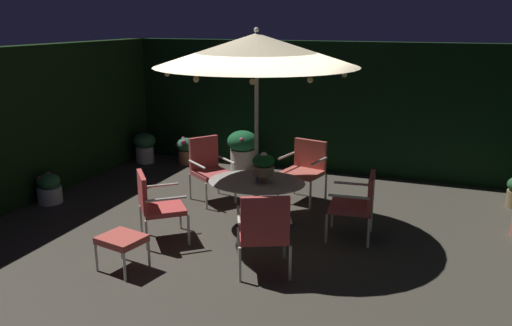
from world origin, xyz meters
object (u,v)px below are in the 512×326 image
(patio_chair_northeast, at_px, (155,202))
(potted_plant_left_far, at_px, (243,148))
(centerpiece_planter, at_px, (264,165))
(patio_dining_table, at_px, (256,190))
(potted_plant_front_corner, at_px, (145,146))
(patio_chair_south, at_px, (305,166))
(patio_umbrella, at_px, (256,50))
(patio_chair_north, at_px, (209,166))
(patio_chair_southeast, at_px, (358,201))
(patio_chair_east, at_px, (264,228))
(potted_plant_right_near, at_px, (49,188))
(ottoman_footrest, at_px, (122,241))
(potted_plant_left_near, at_px, (186,150))

(patio_chair_northeast, relative_size, potted_plant_left_far, 1.21)
(centerpiece_planter, bearing_deg, patio_dining_table, 161.75)
(patio_dining_table, xyz_separation_m, potted_plant_front_corner, (-3.45, 2.48, -0.22))
(patio_chair_south, xyz_separation_m, potted_plant_front_corner, (-3.79, 1.09, -0.24))
(patio_umbrella, distance_m, patio_chair_north, 2.43)
(patio_chair_southeast, bearing_deg, patio_chair_east, -120.01)
(patio_chair_southeast, height_order, potted_plant_right_near, patio_chair_southeast)
(centerpiece_planter, bearing_deg, patio_chair_east, -69.77)
(potted_plant_front_corner, height_order, potted_plant_left_far, potted_plant_left_far)
(patio_chair_southeast, distance_m, potted_plant_right_near, 5.01)
(centerpiece_planter, xyz_separation_m, ottoman_footrest, (-1.15, -1.79, -0.58))
(patio_umbrella, xyz_separation_m, patio_chair_south, (0.34, 1.40, -1.94))
(ottoman_footrest, bearing_deg, patio_chair_north, 92.94)
(centerpiece_planter, relative_size, patio_chair_south, 0.44)
(patio_umbrella, height_order, patio_chair_north, patio_umbrella)
(patio_chair_northeast, relative_size, patio_chair_east, 0.93)
(patio_dining_table, distance_m, centerpiece_planter, 0.41)
(centerpiece_planter, xyz_separation_m, patio_chair_north, (-1.29, 0.90, -0.37))
(patio_dining_table, bearing_deg, patio_umbrella, -72.82)
(centerpiece_planter, relative_size, potted_plant_left_far, 0.56)
(potted_plant_left_near, bearing_deg, centerpiece_planter, -45.28)
(patio_dining_table, height_order, potted_plant_right_near, patio_dining_table)
(patio_dining_table, distance_m, patio_chair_northeast, 1.44)
(patio_chair_north, bearing_deg, potted_plant_front_corner, 144.53)
(potted_plant_right_near, bearing_deg, patio_chair_south, 22.73)
(patio_umbrella, relative_size, potted_plant_right_near, 5.69)
(patio_dining_table, height_order, potted_plant_front_corner, patio_dining_table)
(centerpiece_planter, xyz_separation_m, patio_chair_southeast, (1.31, 0.17, -0.42))
(potted_plant_left_near, distance_m, potted_plant_right_near, 3.08)
(potted_plant_left_far, xyz_separation_m, potted_plant_left_near, (-1.25, -0.05, -0.13))
(ottoman_footrest, bearing_deg, potted_plant_left_near, 108.91)
(potted_plant_right_near, bearing_deg, centerpiece_planter, 2.98)
(patio_chair_south, bearing_deg, potted_plant_left_far, 141.27)
(potted_plant_left_far, bearing_deg, ottoman_footrest, -86.25)
(patio_chair_south, bearing_deg, patio_chair_northeast, -122.00)
(patio_chair_southeast, relative_size, ottoman_footrest, 1.59)
(potted_plant_left_near, bearing_deg, patio_chair_north, -52.37)
(potted_plant_front_corner, distance_m, potted_plant_left_near, 0.90)
(patio_chair_east, relative_size, patio_chair_south, 1.02)
(patio_chair_southeast, bearing_deg, patio_chair_south, 130.67)
(patio_umbrella, relative_size, patio_chair_southeast, 3.06)
(patio_dining_table, xyz_separation_m, potted_plant_left_far, (-1.33, 2.74, -0.13))
(patio_chair_south, distance_m, potted_plant_left_near, 3.20)
(patio_chair_north, xyz_separation_m, potted_plant_left_far, (-0.16, 1.88, -0.15))
(potted_plant_front_corner, bearing_deg, ottoman_footrest, -60.71)
(patio_dining_table, distance_m, potted_plant_left_near, 3.73)
(patio_dining_table, distance_m, potted_plant_front_corner, 4.26)
(patio_chair_south, relative_size, potted_plant_left_far, 1.26)
(patio_dining_table, xyz_separation_m, patio_chair_south, (0.34, 1.40, 0.02))
(patio_chair_south, relative_size, potted_plant_left_near, 1.80)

